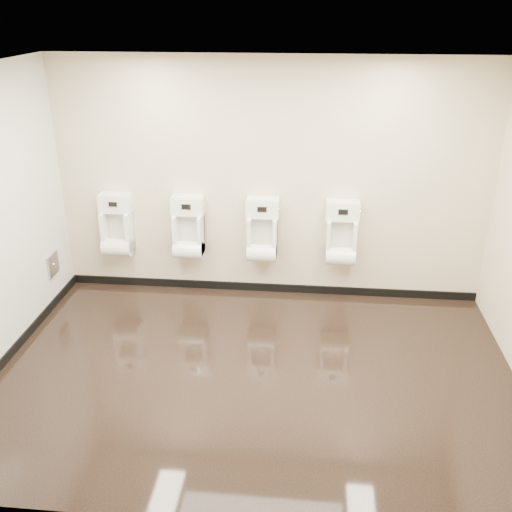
{
  "coord_description": "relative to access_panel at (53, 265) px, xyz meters",
  "views": [
    {
      "loc": [
        0.46,
        -4.53,
        3.31
      ],
      "look_at": [
        -0.04,
        0.55,
        1.01
      ],
      "focal_mm": 40.0,
      "sensor_mm": 36.0,
      "label": 1
    }
  ],
  "objects": [
    {
      "name": "ground",
      "position": [
        2.48,
        -1.2,
        -0.5
      ],
      "size": [
        5.0,
        3.5,
        0.0
      ],
      "primitive_type": "cube",
      "color": "black",
      "rests_on": "ground"
    },
    {
      "name": "ceiling",
      "position": [
        2.48,
        -1.2,
        2.3
      ],
      "size": [
        5.0,
        3.5,
        0.0
      ],
      "primitive_type": "cube",
      "color": "silver"
    },
    {
      "name": "back_wall",
      "position": [
        2.48,
        0.55,
        0.9
      ],
      "size": [
        5.0,
        0.02,
        2.8
      ],
      "primitive_type": "cube",
      "color": "beige",
      "rests_on": "ground"
    },
    {
      "name": "front_wall",
      "position": [
        2.48,
        -2.95,
        0.9
      ],
      "size": [
        5.0,
        0.02,
        2.8
      ],
      "primitive_type": "cube",
      "color": "beige",
      "rests_on": "ground"
    },
    {
      "name": "skirting_back",
      "position": [
        2.48,
        0.54,
        -0.45
      ],
      "size": [
        5.0,
        0.02,
        0.1
      ],
      "primitive_type": "cube",
      "color": "black",
      "rests_on": "ground"
    },
    {
      "name": "skirting_left",
      "position": [
        -0.01,
        -1.2,
        -0.45
      ],
      "size": [
        0.02,
        3.5,
        0.1
      ],
      "primitive_type": "cube",
      "color": "black",
      "rests_on": "ground"
    },
    {
      "name": "access_panel",
      "position": [
        0.0,
        0.0,
        0.0
      ],
      "size": [
        0.04,
        0.25,
        0.25
      ],
      "color": "#9E9EA3",
      "rests_on": "left_wall"
    },
    {
      "name": "urinal_0",
      "position": [
        0.66,
        0.42,
        0.3
      ],
      "size": [
        0.39,
        0.29,
        0.73
      ],
      "color": "white",
      "rests_on": "back_wall"
    },
    {
      "name": "urinal_1",
      "position": [
        1.53,
        0.42,
        0.3
      ],
      "size": [
        0.39,
        0.29,
        0.73
      ],
      "color": "white",
      "rests_on": "back_wall"
    },
    {
      "name": "urinal_2",
      "position": [
        2.41,
        0.42,
        0.3
      ],
      "size": [
        0.39,
        0.29,
        0.73
      ],
      "color": "white",
      "rests_on": "back_wall"
    },
    {
      "name": "urinal_3",
      "position": [
        3.32,
        0.42,
        0.3
      ],
      "size": [
        0.39,
        0.29,
        0.73
      ],
      "color": "white",
      "rests_on": "back_wall"
    }
  ]
}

